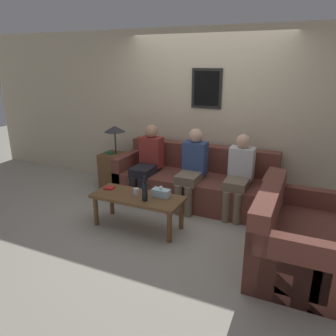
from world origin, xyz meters
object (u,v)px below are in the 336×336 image
coffee_table (138,200)px  person_left (148,160)px  person_middle (192,166)px  person_right (239,172)px  wine_bottle (145,191)px  drinking_glass (136,192)px  couch_side (294,239)px  couch_main (195,183)px

coffee_table → person_left: person_left is taller
person_middle → person_right: 0.69m
wine_bottle → person_right: size_ratio=0.28×
coffee_table → person_middle: (0.41, 0.90, 0.26)m
coffee_table → drinking_glass: 0.11m
coffee_table → person_middle: person_middle is taller
couch_side → person_left: 2.50m
drinking_glass → wine_bottle: bearing=-30.5°
person_middle → couch_side: bearing=-32.0°
couch_side → wine_bottle: (-1.77, -0.05, 0.27)m
couch_main → person_left: (-0.73, -0.17, 0.33)m
person_left → person_right: 1.44m
wine_bottle → drinking_glass: wine_bottle is taller
couch_main → coffee_table: 1.18m
drinking_glass → person_middle: 1.00m
wine_bottle → person_right: person_right is taller
couch_side → person_middle: (-1.52, 0.95, 0.34)m
coffee_table → person_middle: bearing=65.7°
person_middle → coffee_table: bearing=-114.3°
coffee_table → wine_bottle: wine_bottle is taller
person_right → drinking_glass: bearing=-140.6°
couch_side → drinking_glass: bearing=88.1°
couch_side → drinking_glass: size_ratio=16.03×
coffee_table → person_left: (-0.34, 0.94, 0.25)m
couch_side → wine_bottle: size_ratio=4.41×
couch_main → drinking_glass: 1.18m
couch_main → person_right: person_right is taller
person_left → coffee_table: bearing=-69.9°
couch_main → person_right: size_ratio=2.10×
couch_side → coffee_table: bearing=88.7°
drinking_glass → person_middle: size_ratio=0.08×
person_right → person_middle: bearing=-176.6°
couch_side → wine_bottle: couch_side is taller
person_left → person_right: (1.44, 0.01, -0.00)m
couch_side → coffee_table: size_ratio=1.19×
coffee_table → person_middle: 1.03m
couch_main → drinking_glass: bearing=-110.9°
coffee_table → couch_main: bearing=70.9°
couch_main → person_middle: (0.02, -0.20, 0.34)m
wine_bottle → person_right: (0.94, 1.04, 0.06)m
wine_bottle → person_middle: (0.25, 1.00, 0.07)m
couch_side → person_right: person_right is taller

